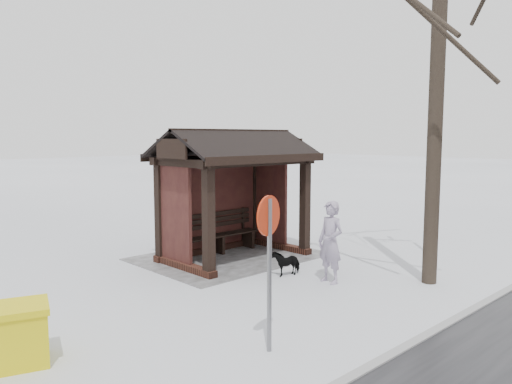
# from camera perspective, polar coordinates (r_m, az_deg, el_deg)

# --- Properties ---
(ground) EXTENTS (120.00, 120.00, 0.00)m
(ground) POSITION_cam_1_polar(r_m,az_deg,el_deg) (12.12, -2.40, -7.57)
(ground) COLOR silver
(ground) RESTS_ON ground
(kerb) EXTENTS (120.00, 0.15, 0.06)m
(kerb) POSITION_cam_1_polar(r_m,az_deg,el_deg) (8.92, 22.21, -13.15)
(kerb) COLOR gray
(kerb) RESTS_ON ground
(trampled_patch) EXTENTS (4.20, 3.20, 0.02)m
(trampled_patch) POSITION_cam_1_polar(r_m,az_deg,el_deg) (12.27, -3.02, -7.36)
(trampled_patch) COLOR #939399
(trampled_patch) RESTS_ON ground
(bus_shelter) EXTENTS (3.60, 2.40, 3.09)m
(bus_shelter) POSITION_cam_1_polar(r_m,az_deg,el_deg) (11.91, -2.95, 2.73)
(bus_shelter) COLOR #3A1D15
(bus_shelter) RESTS_ON ground
(pedestrian) EXTENTS (0.46, 0.64, 1.65)m
(pedestrian) POSITION_cam_1_polar(r_m,az_deg,el_deg) (10.09, 8.51, -5.69)
(pedestrian) COLOR #9B8EA7
(pedestrian) RESTS_ON ground
(dog) EXTENTS (0.67, 0.40, 0.53)m
(dog) POSITION_cam_1_polar(r_m,az_deg,el_deg) (10.67, 3.43, -8.04)
(dog) COLOR black
(dog) RESTS_ON ground
(grit_bin) EXTENTS (1.19, 0.98, 0.78)m
(grit_bin) POSITION_cam_1_polar(r_m,az_deg,el_deg) (7.31, -26.62, -14.50)
(grit_bin) COLOR #D2C20C
(grit_bin) RESTS_ON ground
(road_sign) EXTENTS (0.54, 0.16, 2.15)m
(road_sign) POSITION_cam_1_polar(r_m,az_deg,el_deg) (6.69, 1.45, -5.33)
(road_sign) COLOR slate
(road_sign) RESTS_ON ground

